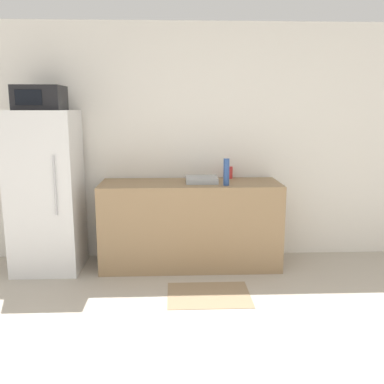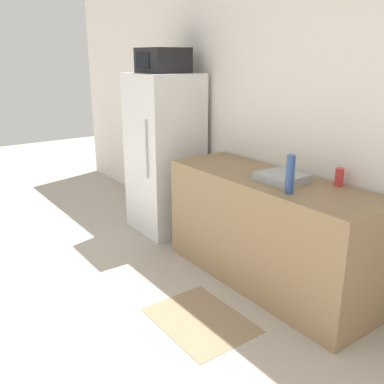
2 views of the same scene
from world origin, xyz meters
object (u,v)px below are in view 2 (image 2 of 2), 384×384
at_px(refrigerator, 165,154).
at_px(microwave, 163,60).
at_px(bottle_short, 339,177).
at_px(bottle_tall, 290,174).

xyz_separation_m(refrigerator, microwave, (-0.00, -0.00, 0.95)).
bearing_deg(microwave, bottle_short, 8.35).
height_order(microwave, bottle_short, microwave).
bearing_deg(refrigerator, bottle_short, 8.31).
distance_m(refrigerator, bottle_tall, 1.88).
bearing_deg(bottle_short, microwave, -171.65).
bearing_deg(bottle_short, refrigerator, -171.69).
height_order(microwave, bottle_tall, microwave).
height_order(bottle_tall, bottle_short, bottle_tall).
relative_size(microwave, bottle_tall, 1.67).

